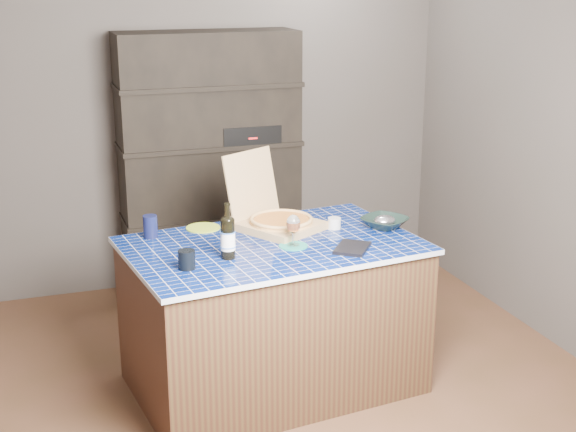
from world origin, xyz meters
name	(u,v)px	position (x,y,z in m)	size (l,w,h in m)	color
room	(280,164)	(0.00, 0.00, 1.25)	(3.50, 3.50, 3.50)	brown
shelving_unit	(210,165)	(0.00, 1.53, 0.90)	(1.20, 0.41, 1.80)	black
kitchen_island	(273,315)	(-0.03, 0.05, 0.41)	(1.59, 1.11, 0.82)	#46331B
pizza_box	(278,219)	(0.07, 0.27, 0.88)	(0.54, 0.57, 0.40)	tan
mead_bottle	(228,237)	(-0.30, -0.10, 0.93)	(0.08, 0.08, 0.28)	black
teal_trivet	(293,246)	(0.06, -0.04, 0.82)	(0.15, 0.15, 0.01)	#177C6C
wine_glass	(293,225)	(0.06, -0.04, 0.94)	(0.07, 0.07, 0.16)	white
tumbler	(187,260)	(-0.53, -0.17, 0.86)	(0.08, 0.08, 0.09)	black
dvd_case	(352,248)	(0.32, -0.18, 0.83)	(0.15, 0.21, 0.02)	black
bowl	(385,222)	(0.64, 0.10, 0.85)	(0.24, 0.24, 0.06)	black
foil_contents	(385,221)	(0.64, 0.10, 0.86)	(0.12, 0.10, 0.06)	#B6B5C1
white_jar	(334,223)	(0.37, 0.18, 0.85)	(0.07, 0.07, 0.06)	silver
navy_cup	(150,227)	(-0.61, 0.35, 0.88)	(0.08, 0.08, 0.12)	black
green_trivet	(203,228)	(-0.31, 0.41, 0.82)	(0.19, 0.19, 0.01)	#A6C82B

